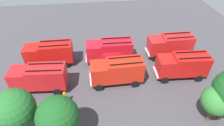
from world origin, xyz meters
name	(u,v)px	position (x,y,z in m)	size (l,w,h in m)	color
ground_plane	(112,70)	(0.00, 0.00, 0.00)	(55.98, 55.98, 0.00)	#423F44
fire_truck_0	(170,45)	(-9.76, -2.62, 2.15)	(7.21, 2.77, 3.88)	red
fire_truck_1	(110,50)	(0.10, -2.31, 2.15)	(7.26, 2.90, 3.88)	red
fire_truck_2	(49,53)	(9.23, -2.67, 2.15)	(7.21, 2.77, 3.88)	red
fire_truck_3	(183,65)	(-9.62, 2.53, 2.15)	(7.31, 3.03, 3.88)	red
fire_truck_4	(117,71)	(-0.37, 2.65, 2.15)	(7.24, 2.85, 3.88)	red
fire_truck_5	(39,77)	(9.82, 2.66, 2.15)	(7.35, 3.17, 3.88)	red
firefighter_0	(65,97)	(6.51, 5.45, 1.02)	(0.46, 0.47, 1.81)	black
firefighter_1	(191,56)	(-12.69, -0.63, 0.98)	(0.46, 0.47, 1.75)	black
tree_1	(217,100)	(-9.87, 10.00, 3.39)	(3.25, 3.25, 5.04)	brown
tree_2	(58,117)	(6.32, 10.57, 4.16)	(3.98, 3.98, 6.18)	brown
tree_3	(14,110)	(10.46, 9.37, 4.26)	(4.08, 4.08, 6.33)	brown
traffic_cone_0	(90,71)	(3.28, 0.04, 0.30)	(0.41, 0.41, 0.59)	#F2600C
traffic_cone_1	(59,77)	(7.82, 0.80, 0.30)	(0.41, 0.41, 0.59)	#F2600C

